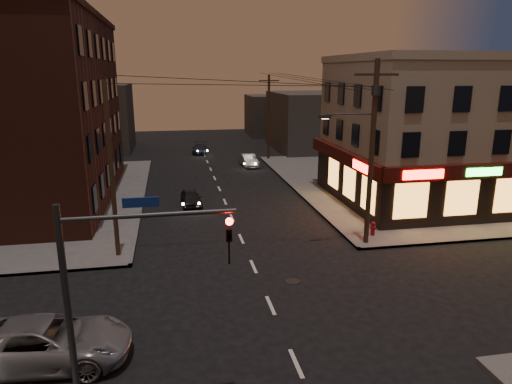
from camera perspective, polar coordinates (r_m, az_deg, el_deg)
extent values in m
plane|color=black|center=(19.72, 1.83, -13.99)|extent=(120.00, 120.00, 0.00)
cube|color=#514F4C|center=(43.01, 20.12, 1.26)|extent=(24.00, 28.00, 0.15)
cube|color=tan|center=(36.50, 22.46, 6.87)|extent=(15.00, 12.00, 10.00)
cube|color=tan|center=(36.25, 23.30, 15.10)|extent=(15.20, 12.20, 0.50)
cube|color=black|center=(32.34, 27.52, -0.57)|extent=(15.12, 0.25, 3.40)
cube|color=black|center=(33.65, 11.18, 1.41)|extent=(0.25, 12.12, 3.40)
cube|color=#3B0D09|center=(31.74, 28.23, 2.43)|extent=(15.60, 0.50, 0.90)
cube|color=#3B0D09|center=(33.18, 10.85, 4.41)|extent=(0.50, 12.60, 0.90)
cube|color=#FF140C|center=(28.51, 20.20, 2.06)|extent=(2.60, 0.06, 0.55)
cube|color=#26FF3F|center=(30.73, 26.64, 2.27)|extent=(2.40, 0.06, 0.50)
cube|color=#FF140C|center=(29.64, 13.01, 3.06)|extent=(0.06, 2.60, 0.55)
cube|color=#FF9E38|center=(31.84, 26.85, -0.52)|extent=(12.40, 0.08, 2.20)
cube|color=#FF9E38|center=(32.68, 11.58, 1.16)|extent=(0.08, 8.40, 2.20)
cube|color=#452016|center=(37.53, -27.54, 8.83)|extent=(12.00, 20.00, 13.00)
cube|color=#3F3D3A|center=(57.98, 7.37, 8.78)|extent=(10.00, 12.00, 7.00)
cube|color=#3F3D3A|center=(59.83, -19.68, 8.71)|extent=(9.00, 10.00, 8.00)
cube|color=#3F3D3A|center=(70.95, 2.30, 9.57)|extent=(8.00, 8.00, 6.00)
cylinder|color=#382619|center=(25.39, 14.23, 4.50)|extent=(0.28, 0.28, 10.00)
cube|color=#382619|center=(25.01, 14.86, 14.01)|extent=(2.40, 0.12, 0.12)
cylinder|color=#333538|center=(25.03, 14.73, 12.18)|extent=(0.44, 0.44, 0.50)
cylinder|color=#333538|center=(24.58, 11.77, 9.50)|extent=(2.60, 0.10, 0.10)
cube|color=#333538|center=(24.10, 8.63, 9.30)|extent=(0.60, 0.25, 0.18)
cube|color=#FFD88C|center=(24.11, 8.62, 9.07)|extent=(0.35, 0.15, 0.04)
cylinder|color=#382619|center=(50.23, 1.60, 9.29)|extent=(0.26, 0.26, 9.00)
cylinder|color=#382619|center=(24.05, -17.62, 2.49)|extent=(0.24, 0.24, 9.00)
cylinder|color=#333538|center=(13.21, -22.29, -14.90)|extent=(0.18, 0.18, 6.40)
cylinder|color=#333538|center=(11.81, -13.13, -2.85)|extent=(4.40, 0.12, 0.12)
imported|color=black|center=(12.03, -3.41, -4.65)|extent=(0.16, 0.20, 1.00)
sphere|color=#FF0C05|center=(11.84, -3.36, -3.70)|extent=(0.20, 0.20, 0.20)
cube|color=navy|center=(11.72, -14.21, -1.26)|extent=(0.90, 0.05, 0.25)
imported|color=gray|center=(17.46, -24.83, -16.66)|extent=(5.81, 3.03, 1.56)
imported|color=black|center=(33.47, -8.12, -0.76)|extent=(1.58, 3.54, 1.18)
imported|color=slate|center=(47.16, -0.95, 3.99)|extent=(1.69, 3.92, 1.25)
imported|color=#181E31|center=(55.08, -7.06, 5.42)|extent=(2.06, 4.24, 1.19)
cylinder|color=maroon|center=(27.80, 14.40, -4.58)|extent=(0.27, 0.27, 0.67)
sphere|color=maroon|center=(27.68, 14.45, -3.87)|extent=(0.27, 0.27, 0.27)
cylinder|color=maroon|center=(27.76, 14.42, -4.32)|extent=(0.37, 0.18, 0.13)
cylinder|color=maroon|center=(27.76, 14.42, -4.32)|extent=(0.18, 0.37, 0.13)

